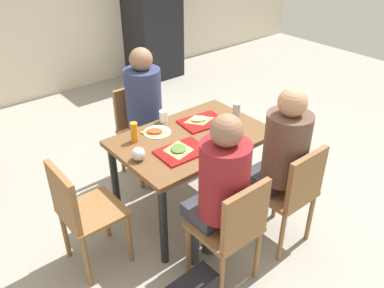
{
  "coord_description": "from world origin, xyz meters",
  "views": [
    {
      "loc": [
        -1.72,
        -2.08,
        2.29
      ],
      "look_at": [
        0.0,
        0.0,
        0.66
      ],
      "focal_mm": 37.08,
      "sensor_mm": 36.0,
      "label": 1
    }
  ],
  "objects_px": {
    "chair_left_end": "(81,210)",
    "drink_fridge": "(152,13)",
    "foil_bundle": "(138,154)",
    "pizza_slice_c": "(155,131)",
    "paper_plate_center": "(157,132)",
    "condiment_bottle": "(134,132)",
    "paper_plate_near_edge": "(228,139)",
    "person_in_red": "(220,186)",
    "chair_far_side": "(140,125)",
    "pizza_slice_a": "(179,149)",
    "person_far_side": "(146,106)",
    "plastic_cup_a": "(163,116)",
    "main_table": "(192,146)",
    "person_in_brown_jacket": "(281,154)",
    "chair_near_left": "(233,227)",
    "plastic_cup_b": "(225,147)",
    "tray_red_near": "(182,151)",
    "tray_red_far": "(202,122)",
    "pizza_slice_b": "(199,119)",
    "chair_near_right": "(292,190)",
    "soda_can": "(237,110)"
  },
  "relations": [
    {
      "from": "chair_left_end",
      "to": "drink_fridge",
      "type": "xyz_separation_m",
      "value": [
        2.58,
        2.85,
        0.44
      ]
    },
    {
      "from": "foil_bundle",
      "to": "pizza_slice_c",
      "type": "bearing_deg",
      "value": 38.1
    },
    {
      "from": "paper_plate_center",
      "to": "condiment_bottle",
      "type": "bearing_deg",
      "value": 180.0
    },
    {
      "from": "paper_plate_center",
      "to": "paper_plate_near_edge",
      "type": "distance_m",
      "value": 0.57
    },
    {
      "from": "person_in_red",
      "to": "pizza_slice_c",
      "type": "xyz_separation_m",
      "value": [
        0.1,
        0.86,
        -0.01
      ]
    },
    {
      "from": "foil_bundle",
      "to": "drink_fridge",
      "type": "distance_m",
      "value": 3.57
    },
    {
      "from": "chair_far_side",
      "to": "condiment_bottle",
      "type": "relative_size",
      "value": 5.42
    },
    {
      "from": "person_in_red",
      "to": "pizza_slice_a",
      "type": "xyz_separation_m",
      "value": [
        0.08,
        0.52,
        -0.0
      ]
    },
    {
      "from": "person_far_side",
      "to": "condiment_bottle",
      "type": "bearing_deg",
      "value": -132.76
    },
    {
      "from": "paper_plate_near_edge",
      "to": "plastic_cup_a",
      "type": "relative_size",
      "value": 2.2
    },
    {
      "from": "main_table",
      "to": "chair_far_side",
      "type": "relative_size",
      "value": 1.38
    },
    {
      "from": "paper_plate_near_edge",
      "to": "person_in_brown_jacket",
      "type": "bearing_deg",
      "value": -74.12
    },
    {
      "from": "chair_near_left",
      "to": "pizza_slice_a",
      "type": "height_order",
      "value": "chair_near_left"
    },
    {
      "from": "chair_left_end",
      "to": "pizza_slice_c",
      "type": "relative_size",
      "value": 3.99
    },
    {
      "from": "chair_far_side",
      "to": "plastic_cup_b",
      "type": "height_order",
      "value": "chair_far_side"
    },
    {
      "from": "tray_red_near",
      "to": "pizza_slice_c",
      "type": "height_order",
      "value": "pizza_slice_c"
    },
    {
      "from": "chair_left_end",
      "to": "plastic_cup_b",
      "type": "distance_m",
      "value": 1.1
    },
    {
      "from": "paper_plate_near_edge",
      "to": "plastic_cup_a",
      "type": "bearing_deg",
      "value": 110.71
    },
    {
      "from": "tray_red_near",
      "to": "person_in_red",
      "type": "bearing_deg",
      "value": -100.18
    },
    {
      "from": "person_in_red",
      "to": "tray_red_far",
      "type": "height_order",
      "value": "person_in_red"
    },
    {
      "from": "main_table",
      "to": "foil_bundle",
      "type": "bearing_deg",
      "value": -177.77
    },
    {
      "from": "person_in_red",
      "to": "tray_red_far",
      "type": "xyz_separation_m",
      "value": [
        0.51,
        0.76,
        -0.02
      ]
    },
    {
      "from": "paper_plate_center",
      "to": "foil_bundle",
      "type": "relative_size",
      "value": 2.2
    },
    {
      "from": "main_table",
      "to": "pizza_slice_b",
      "type": "xyz_separation_m",
      "value": [
        0.2,
        0.15,
        0.12
      ]
    },
    {
      "from": "person_in_red",
      "to": "main_table",
      "type": "bearing_deg",
      "value": 64.88
    },
    {
      "from": "person_in_red",
      "to": "person_in_brown_jacket",
      "type": "height_order",
      "value": "same"
    },
    {
      "from": "plastic_cup_a",
      "to": "person_far_side",
      "type": "bearing_deg",
      "value": 84.34
    },
    {
      "from": "paper_plate_center",
      "to": "foil_bundle",
      "type": "bearing_deg",
      "value": -144.19
    },
    {
      "from": "pizza_slice_b",
      "to": "drink_fridge",
      "type": "relative_size",
      "value": 0.12
    },
    {
      "from": "person_in_brown_jacket",
      "to": "paper_plate_center",
      "type": "xyz_separation_m",
      "value": [
        -0.48,
        0.86,
        -0.02
      ]
    },
    {
      "from": "chair_near_right",
      "to": "person_far_side",
      "type": "height_order",
      "value": "person_far_side"
    },
    {
      "from": "person_in_brown_jacket",
      "to": "drink_fridge",
      "type": "xyz_separation_m",
      "value": [
        1.3,
        3.49,
        0.19
      ]
    },
    {
      "from": "person_far_side",
      "to": "chair_far_side",
      "type": "bearing_deg",
      "value": 90.0
    },
    {
      "from": "chair_near_right",
      "to": "condiment_bottle",
      "type": "relative_size",
      "value": 5.42
    },
    {
      "from": "paper_plate_near_edge",
      "to": "person_in_red",
      "type": "bearing_deg",
      "value": -138.7
    },
    {
      "from": "plastic_cup_b",
      "to": "drink_fridge",
      "type": "distance_m",
      "value": 3.56
    },
    {
      "from": "tray_red_far",
      "to": "paper_plate_near_edge",
      "type": "bearing_deg",
      "value": -95.08
    },
    {
      "from": "pizza_slice_b",
      "to": "plastic_cup_b",
      "type": "height_order",
      "value": "plastic_cup_b"
    },
    {
      "from": "person_far_side",
      "to": "plastic_cup_b",
      "type": "height_order",
      "value": "person_far_side"
    },
    {
      "from": "person_in_red",
      "to": "condiment_bottle",
      "type": "xyz_separation_m",
      "value": [
        -0.09,
        0.86,
        0.05
      ]
    },
    {
      "from": "chair_near_left",
      "to": "person_in_red",
      "type": "height_order",
      "value": "person_in_red"
    },
    {
      "from": "plastic_cup_a",
      "to": "plastic_cup_b",
      "type": "xyz_separation_m",
      "value": [
        0.06,
        -0.67,
        0.0
      ]
    },
    {
      "from": "chair_far_side",
      "to": "tray_red_near",
      "type": "bearing_deg",
      "value": -102.87
    },
    {
      "from": "paper_plate_near_edge",
      "to": "pizza_slice_b",
      "type": "xyz_separation_m",
      "value": [
        0.02,
        0.37,
        0.02
      ]
    },
    {
      "from": "tray_red_far",
      "to": "foil_bundle",
      "type": "distance_m",
      "value": 0.73
    },
    {
      "from": "soda_can",
      "to": "drink_fridge",
      "type": "bearing_deg",
      "value": 68.92
    },
    {
      "from": "person_in_brown_jacket",
      "to": "pizza_slice_c",
      "type": "xyz_separation_m",
      "value": [
        -0.5,
        0.86,
        -0.01
      ]
    },
    {
      "from": "tray_red_far",
      "to": "paper_plate_center",
      "type": "height_order",
      "value": "tray_red_far"
    },
    {
      "from": "person_in_red",
      "to": "soda_can",
      "type": "height_order",
      "value": "person_in_red"
    },
    {
      "from": "person_in_red",
      "to": "drink_fridge",
      "type": "xyz_separation_m",
      "value": [
        1.9,
        3.49,
        0.19
      ]
    }
  ]
}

